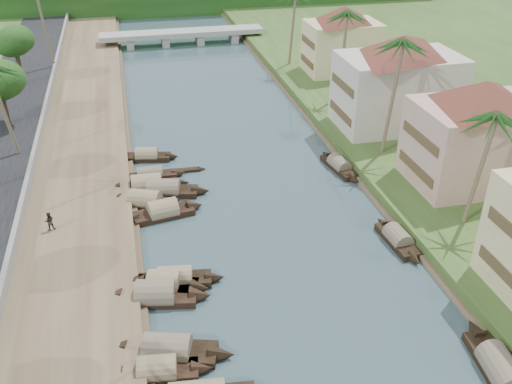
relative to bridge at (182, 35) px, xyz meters
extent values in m
plane|color=#374C52|center=(0.00, -72.00, -1.72)|extent=(220.00, 220.00, 0.00)
cube|color=brown|center=(-16.00, -52.00, -1.32)|extent=(10.00, 180.00, 0.80)
cube|color=#324D1E|center=(19.00, -52.00, -1.12)|extent=(16.00, 180.00, 1.20)
cube|color=slate|center=(-20.20, -52.00, -0.37)|extent=(0.40, 180.00, 1.10)
cube|color=#97978E|center=(0.00, 0.00, 0.28)|extent=(28.00, 4.00, 0.80)
cube|color=#97978E|center=(-9.00, 0.00, -0.82)|extent=(1.20, 3.50, 1.80)
cube|color=#97978E|center=(-3.00, 0.00, -0.82)|extent=(1.20, 3.50, 1.80)
cube|color=#97978E|center=(3.00, 0.00, -0.82)|extent=(1.20, 3.50, 1.80)
cube|color=#97978E|center=(9.00, 0.00, -0.82)|extent=(1.20, 3.50, 1.80)
cube|color=brown|center=(12.95, -74.00, 1.48)|extent=(0.10, 6.40, 0.90)
cube|color=#CDA191|center=(20.00, -58.00, 3.23)|extent=(11.00, 8.00, 7.50)
pyramid|color=maroon|center=(20.00, -58.00, 8.08)|extent=(14.11, 14.11, 2.20)
cube|color=brown|center=(14.45, -58.00, 1.35)|extent=(0.10, 6.40, 0.90)
cube|color=brown|center=(14.45, -58.00, 4.35)|extent=(0.10, 6.40, 0.90)
cube|color=beige|center=(19.00, -44.00, 3.48)|extent=(13.00, 8.00, 8.00)
pyramid|color=maroon|center=(19.00, -44.00, 8.58)|extent=(15.59, 15.59, 2.20)
cube|color=brown|center=(12.45, -44.00, 1.48)|extent=(0.10, 6.40, 0.90)
cube|color=brown|center=(12.45, -44.00, 4.68)|extent=(0.10, 6.40, 0.90)
cube|color=beige|center=(20.00, -24.00, 2.98)|extent=(10.00, 7.00, 7.00)
pyramid|color=maroon|center=(20.00, -24.00, 7.58)|extent=(12.62, 12.62, 2.20)
cube|color=brown|center=(14.95, -24.00, 1.23)|extent=(0.10, 5.60, 0.90)
cube|color=brown|center=(14.95, -24.00, 4.03)|extent=(0.10, 5.60, 0.90)
cube|color=black|center=(-9.58, -72.73, -1.52)|extent=(6.54, 3.69, 0.70)
cone|color=black|center=(-6.27, -73.72, -1.44)|extent=(2.23, 2.23, 1.99)
cone|color=black|center=(-12.90, -71.74, -1.44)|extent=(2.23, 2.23, 1.99)
cylinder|color=#7C6E5D|center=(-9.58, -72.73, -1.14)|extent=(5.15, 3.34, 2.07)
cube|color=black|center=(-10.33, -74.24, -1.52)|extent=(5.09, 2.29, 0.70)
cone|color=black|center=(-7.62, -74.59, -1.44)|extent=(1.61, 1.67, 1.66)
cone|color=black|center=(-13.04, -73.89, -1.44)|extent=(1.61, 1.67, 1.66)
cylinder|color=#907B5C|center=(-10.33, -74.24, -1.14)|extent=(3.95, 2.20, 1.73)
cube|color=black|center=(-9.19, -66.11, -1.52)|extent=(5.19, 3.31, 0.70)
cone|color=black|center=(-6.64, -66.96, -1.44)|extent=(1.89, 2.05, 1.84)
cone|color=black|center=(-11.75, -65.26, -1.44)|extent=(1.89, 2.05, 1.84)
cylinder|color=#907B5C|center=(-9.19, -66.11, -1.14)|extent=(4.13, 3.02, 1.95)
cube|color=black|center=(-9.88, -67.21, -1.52)|extent=(6.04, 3.12, 0.70)
cone|color=black|center=(-6.75, -67.82, -1.44)|extent=(2.00, 2.14, 2.03)
cone|color=black|center=(-13.02, -66.60, -1.44)|extent=(2.00, 2.14, 2.03)
cylinder|color=#7C6E5D|center=(-9.88, -67.21, -1.14)|extent=(4.72, 2.94, 2.14)
cube|color=black|center=(-8.35, -65.63, -1.52)|extent=(5.51, 2.39, 0.70)
cone|color=black|center=(-5.41, -66.03, -1.44)|extent=(1.72, 1.71, 1.68)
cone|color=black|center=(-11.28, -65.23, -1.44)|extent=(1.72, 1.71, 1.68)
cylinder|color=#907B5C|center=(-8.35, -65.63, -1.14)|extent=(4.28, 2.28, 1.75)
cube|color=black|center=(-8.37, -55.98, -1.52)|extent=(5.61, 2.94, 0.70)
cone|color=black|center=(-5.46, -55.43, -1.44)|extent=(1.87, 2.05, 1.96)
cone|color=black|center=(-11.28, -56.52, -1.44)|extent=(1.87, 2.05, 1.96)
cylinder|color=#907B5C|center=(-8.37, -55.98, -1.14)|extent=(4.38, 2.78, 2.07)
cube|color=black|center=(-7.97, -52.06, -1.52)|extent=(6.61, 3.24, 0.70)
cone|color=black|center=(-4.54, -52.84, -1.44)|extent=(2.14, 2.06, 1.91)
cone|color=black|center=(-11.41, -51.28, -1.44)|extent=(2.14, 2.06, 1.91)
cylinder|color=#7C6E5D|center=(-7.97, -52.06, -1.14)|extent=(5.16, 2.99, 1.97)
cube|color=black|center=(-9.79, -53.76, -1.52)|extent=(6.03, 4.03, 0.70)
cone|color=black|center=(-6.86, -55.04, -1.44)|extent=(2.20, 2.22, 1.88)
cone|color=black|center=(-12.71, -52.49, -1.44)|extent=(2.20, 2.22, 1.88)
cylinder|color=#907B5C|center=(-9.79, -53.76, -1.14)|extent=(4.81, 3.55, 1.96)
cube|color=black|center=(-9.45, -50.86, -1.52)|extent=(5.98, 2.13, 0.70)
cone|color=black|center=(-6.15, -50.92, -1.44)|extent=(1.76, 1.86, 2.02)
cone|color=black|center=(-12.76, -50.81, -1.44)|extent=(1.76, 1.86, 2.02)
cylinder|color=#907B5C|center=(-9.45, -50.86, -1.14)|extent=(4.58, 2.19, 2.12)
cube|color=black|center=(-9.01, -48.69, -1.52)|extent=(5.20, 1.45, 0.70)
cone|color=black|center=(-6.12, -48.69, -1.44)|extent=(1.47, 1.30, 1.47)
cone|color=black|center=(-11.90, -48.69, -1.44)|extent=(1.47, 1.30, 1.47)
cylinder|color=#7C6E5D|center=(-9.01, -48.69, -1.14)|extent=(3.98, 1.51, 1.50)
cube|color=black|center=(-9.01, -44.29, -1.52)|extent=(5.01, 2.46, 0.70)
cone|color=black|center=(-6.40, -44.81, -1.44)|extent=(1.63, 1.65, 1.56)
cone|color=black|center=(-11.63, -43.77, -1.44)|extent=(1.63, 1.65, 1.56)
cylinder|color=#907B5C|center=(-9.01, -44.29, -1.14)|extent=(3.91, 2.30, 1.62)
cube|color=black|center=(9.79, -79.01, -1.52)|extent=(2.76, 6.91, 0.70)
cone|color=black|center=(10.27, -75.31, -1.44)|extent=(1.95, 2.11, 1.93)
cylinder|color=#7C6E5D|center=(9.79, -79.01, -1.14)|extent=(2.63, 5.34, 1.98)
cube|color=black|center=(9.92, -64.56, -1.52)|extent=(1.93, 5.13, 0.70)
cone|color=black|center=(9.74, -61.78, -1.44)|extent=(1.53, 1.54, 1.60)
cone|color=black|center=(10.11, -67.35, -1.44)|extent=(1.53, 1.54, 1.60)
cylinder|color=#7C6E5D|center=(9.92, -64.56, -1.14)|extent=(1.91, 3.94, 1.66)
cube|color=black|center=(9.93, -51.02, -1.52)|extent=(2.38, 5.60, 0.70)
cone|color=black|center=(9.46, -48.04, -1.44)|extent=(1.62, 1.74, 1.57)
cone|color=black|center=(10.40, -54.00, -1.44)|extent=(1.62, 1.74, 1.57)
cylinder|color=#7C6E5D|center=(9.93, -51.02, -1.14)|extent=(2.24, 4.35, 1.62)
cube|color=black|center=(-10.38, -72.34, -1.62)|extent=(3.26, 1.06, 0.35)
cone|color=black|center=(-8.59, -72.53, -1.62)|extent=(0.87, 0.80, 0.71)
cone|color=black|center=(-12.17, -72.14, -1.62)|extent=(0.87, 0.80, 0.71)
cube|color=black|center=(-5.63, -47.88, -1.62)|extent=(3.42, 0.77, 0.35)
cone|color=black|center=(-3.72, -47.93, -1.62)|extent=(0.87, 0.70, 0.68)
cone|color=black|center=(-7.54, -47.84, -1.62)|extent=(0.87, 0.70, 0.68)
cylinder|color=#725F4C|center=(16.00, -64.46, 4.27)|extent=(1.39, 0.36, 9.58)
sphere|color=#1D4D19|center=(16.00, -64.46, 8.88)|extent=(3.20, 3.20, 3.20)
cylinder|color=#725F4C|center=(15.00, -50.32, 5.30)|extent=(1.27, 0.36, 11.64)
sphere|color=#1D4D19|center=(15.00, -50.32, 10.89)|extent=(3.20, 3.20, 3.20)
cylinder|color=#725F4C|center=(16.00, -34.40, 4.91)|extent=(0.73, 0.36, 10.87)
sphere|color=#1D4D19|center=(16.00, -34.40, 10.12)|extent=(3.20, 3.20, 3.20)
cylinder|color=#725F4C|center=(-22.00, -42.65, 4.34)|extent=(1.44, 0.36, 9.30)
cylinder|color=#725F4C|center=(14.00, -18.76, 4.61)|extent=(1.09, 0.36, 10.26)
cylinder|color=#725F4C|center=(-20.50, -12.79, 5.44)|extent=(1.21, 0.36, 11.51)
cylinder|color=#473928|center=(-24.00, -33.88, 1.35)|extent=(0.60, 0.60, 3.41)
cylinder|color=#473928|center=(-24.00, -19.67, 1.60)|extent=(0.60, 0.60, 3.93)
ellipsoid|color=#163A0F|center=(-24.00, -19.67, 5.35)|extent=(4.61, 4.61, 3.79)
cylinder|color=#473928|center=(24.00, -43.45, 1.19)|extent=(0.60, 0.60, 3.50)
ellipsoid|color=#163A0F|center=(24.00, -43.45, 4.54)|extent=(4.46, 4.46, 3.67)
imported|color=#2D2C1F|center=(-17.67, -57.22, -0.11)|extent=(0.86, 0.70, 1.63)
camera|label=1|loc=(-10.11, -99.43, 25.06)|focal=40.00mm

